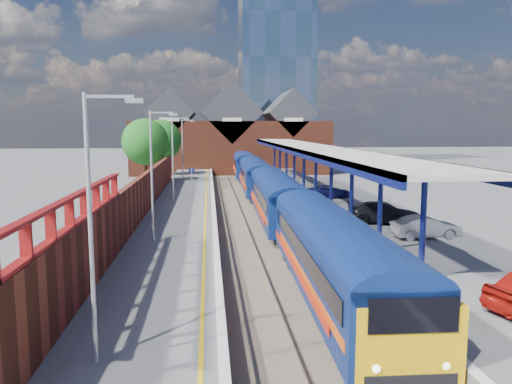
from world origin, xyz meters
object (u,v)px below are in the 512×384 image
train (264,183)px  parked_car_blue (329,192)px  lamp_post_b (154,168)px  platform_sign (192,177)px  parked_car_silver (426,227)px  lamp_post_d (184,146)px  parked_car_dark (384,213)px  lamp_post_a (95,213)px  relay_cabinet (415,344)px  lamp_post_c (174,153)px

train → parked_car_blue: train is taller
lamp_post_b → platform_sign: size_ratio=2.80×
lamp_post_b → parked_car_silver: bearing=-2.4°
platform_sign → lamp_post_d: bearing=95.6°
train → lamp_post_d: (-7.86, 14.61, 2.87)m
platform_sign → parked_car_silver: (13.50, -18.64, -1.07)m
train → parked_car_dark: (6.20, -13.50, -0.44)m
lamp_post_a → parked_car_dark: 22.99m
lamp_post_a → lamp_post_d: same height
lamp_post_d → relay_cabinet: size_ratio=7.00×
lamp_post_d → relay_cabinet: lamp_post_d is taller
parked_car_silver → relay_cabinet: (-5.70, -12.02, -1.12)m
train → parked_car_dark: size_ratio=14.11×
lamp_post_a → relay_cabinet: 10.29m
parked_car_dark → train: bearing=37.7°
lamp_post_a → parked_car_dark: size_ratio=1.50×
parked_car_dark → relay_cabinet: size_ratio=4.68×
lamp_post_b → parked_car_dark: size_ratio=1.50×
platform_sign → parked_car_dark: size_ratio=0.53×
lamp_post_a → parked_car_dark: bearing=51.8°
lamp_post_b → parked_car_silver: lamp_post_b is taller
train → parked_car_silver: bearing=-68.8°
lamp_post_c → parked_car_dark: size_ratio=1.50×
lamp_post_d → lamp_post_a: bearing=-90.0°
lamp_post_b → parked_car_dark: lamp_post_b is taller
parked_car_blue → train: bearing=55.5°
lamp_post_d → parked_car_dark: lamp_post_d is taller
lamp_post_a → lamp_post_b: 14.00m
lamp_post_d → parked_car_dark: (14.05, -28.11, -3.31)m
lamp_post_d → parked_car_silver: 36.02m
lamp_post_a → parked_car_blue: lamp_post_a is taller
parked_car_silver → lamp_post_b: bearing=86.1°
lamp_post_a → platform_sign: (1.36, 32.00, -2.30)m
train → parked_car_silver: size_ratio=17.42×
train → relay_cabinet: 30.12m
lamp_post_b → lamp_post_a: bearing=-90.0°
lamp_post_b → platform_sign: 18.20m
lamp_post_b → platform_sign: bearing=85.7°
train → parked_car_dark: 14.86m
train → parked_car_silver: 19.34m
train → lamp_post_c: (-7.86, -1.39, 2.87)m
relay_cabinet → platform_sign: bearing=91.0°
lamp_post_a → train: bearing=75.9°
train → parked_car_dark: bearing=-65.3°
lamp_post_b → parked_car_blue: (13.29, 15.54, -3.44)m
lamp_post_c → parked_car_blue: size_ratio=1.77×
lamp_post_c → parked_car_silver: 22.56m
train → lamp_post_b: lamp_post_b is taller
train → platform_sign: 6.55m
lamp_post_b → parked_car_blue: lamp_post_b is taller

